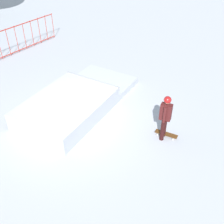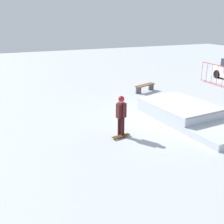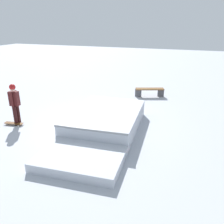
% 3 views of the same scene
% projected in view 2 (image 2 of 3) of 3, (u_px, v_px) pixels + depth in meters
% --- Properties ---
extents(ground_plane, '(60.00, 60.00, 0.00)m').
position_uv_depth(ground_plane, '(166.00, 117.00, 13.20)').
color(ground_plane, '#B2B7C1').
extents(skate_ramp, '(5.58, 3.01, 0.74)m').
position_uv_depth(skate_ramp, '(186.00, 113.00, 12.81)').
color(skate_ramp, silver).
rests_on(skate_ramp, ground).
extents(skater, '(0.43, 0.41, 1.73)m').
position_uv_depth(skater, '(121.00, 113.00, 10.79)').
color(skater, black).
rests_on(skater, ground).
extents(skateboard, '(0.34, 0.82, 0.09)m').
position_uv_depth(skateboard, '(121.00, 136.00, 10.93)').
color(skateboard, '#593314').
rests_on(skateboard, ground).
extents(park_bench, '(0.93, 1.64, 0.48)m').
position_uv_depth(park_bench, '(145.00, 86.00, 17.64)').
color(park_bench, brown).
rests_on(park_bench, ground).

